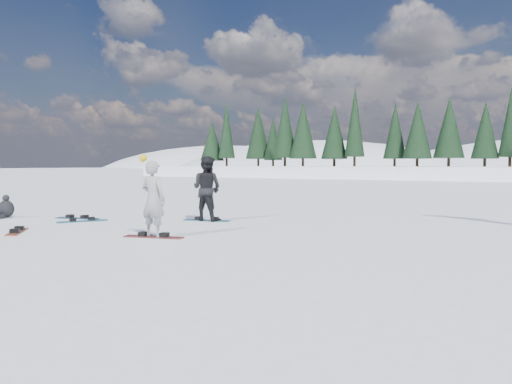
% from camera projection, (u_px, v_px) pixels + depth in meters
% --- Properties ---
extents(ground, '(420.00, 420.00, 0.00)m').
position_uv_depth(ground, '(146.00, 232.00, 13.15)').
color(ground, white).
rests_on(ground, ground).
extents(alpine_backdrop, '(412.50, 227.00, 53.20)m').
position_uv_depth(alpine_backdrop, '(481.00, 207.00, 182.81)').
color(alpine_backdrop, white).
rests_on(alpine_backdrop, ground).
extents(snowboarder_woman, '(0.68, 0.45, 2.02)m').
position_uv_depth(snowboarder_woman, '(153.00, 199.00, 12.03)').
color(snowboarder_woman, gray).
rests_on(snowboarder_woman, ground).
extents(snowboarder_man, '(1.02, 0.82, 2.03)m').
position_uv_depth(snowboarder_man, '(207.00, 189.00, 15.61)').
color(snowboarder_man, black).
rests_on(snowboarder_man, ground).
extents(seated_rider, '(0.56, 0.92, 0.77)m').
position_uv_depth(seated_rider, '(5.00, 209.00, 16.51)').
color(seated_rider, black).
rests_on(seated_rider, ground).
extents(snowboard_woman, '(1.52, 0.64, 0.03)m').
position_uv_depth(snowboard_woman, '(154.00, 237.00, 12.08)').
color(snowboard_woman, maroon).
rests_on(snowboard_woman, ground).
extents(snowboard_man, '(1.52, 0.61, 0.03)m').
position_uv_depth(snowboard_man, '(207.00, 220.00, 15.66)').
color(snowboard_man, '#1B6495').
rests_on(snowboard_man, ground).
extents(snowboard_loose_a, '(0.99, 1.44, 0.03)m').
position_uv_depth(snowboard_loose_a, '(82.00, 221.00, 15.45)').
color(snowboard_loose_a, teal).
rests_on(snowboard_loose_a, ground).
extents(snowboard_loose_c, '(1.52, 0.63, 0.03)m').
position_uv_depth(snowboard_loose_c, '(77.00, 218.00, 16.30)').
color(snowboard_loose_c, navy).
rests_on(snowboard_loose_c, ground).
extents(snowboard_loose_b, '(1.25, 1.27, 0.03)m').
position_uv_depth(snowboard_loose_b, '(17.00, 232.00, 13.01)').
color(snowboard_loose_b, '#944020').
rests_on(snowboard_loose_b, ground).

